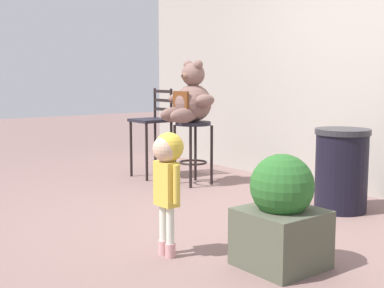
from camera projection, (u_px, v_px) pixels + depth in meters
The scene contains 8 objects.
ground_plane at pixel (216, 219), 4.41m from camera, with size 24.00×24.00×0.00m, color #80635E.
building_wall at pixel (361, 15), 5.35m from camera, with size 7.08×0.30×3.70m, color #AAA398.
bar_stool_with_teddy at pixel (193, 139), 5.81m from camera, with size 0.40×0.40×0.71m.
teddy_bear at pixel (191, 99), 5.73m from camera, with size 0.65×0.58×0.68m.
child_walking at pixel (167, 167), 3.44m from camera, with size 0.27×0.21×0.84m.
trash_bin at pixel (341, 170), 4.65m from camera, with size 0.49×0.49×0.75m.
bar_chair_empty at pixel (153, 125), 6.24m from camera, with size 0.42×0.42×1.07m.
planter_with_shrub at pixel (281, 215), 3.27m from camera, with size 0.48×0.48×0.73m.
Camera 1 is at (3.28, -2.77, 1.21)m, focal length 48.27 mm.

